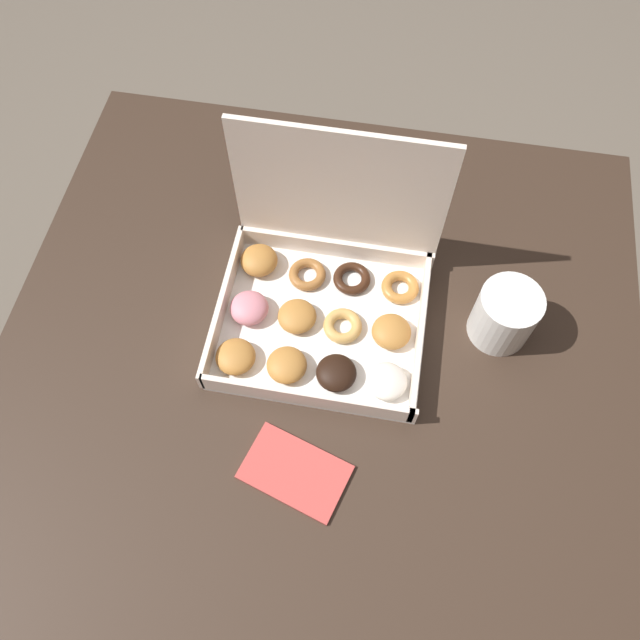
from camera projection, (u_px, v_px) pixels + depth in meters
name	position (u px, v px, depth m)	size (l,w,h in m)	color
ground_plane	(318.00, 475.00, 1.57)	(8.00, 8.00, 0.00)	#6B6054
dining_table	(317.00, 384.00, 1.02)	(0.96, 0.97, 0.72)	#38281E
donut_box	(321.00, 294.00, 0.93)	(0.31, 0.27, 0.27)	white
coffee_mug	(505.00, 315.00, 0.91)	(0.09, 0.09, 0.09)	white
paper_napkin	(296.00, 472.00, 0.85)	(0.16, 0.12, 0.01)	#CC4C47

